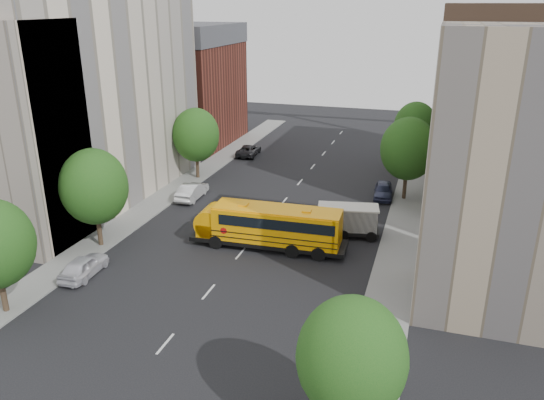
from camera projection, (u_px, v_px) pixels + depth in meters
The scene contains 22 objects.
ground at pixel (249, 243), 42.37m from camera, with size 120.00×120.00×0.00m, color black.
sidewalk_left at pixel (153, 205), 50.05m from camera, with size 3.00×80.00×0.12m, color slate.
sidewalk_right at pixel (401, 236), 43.58m from camera, with size 3.00×80.00×0.12m, color slate.
lane_markings at pixel (284, 201), 51.30m from camera, with size 0.15×64.00×0.01m, color silver.
building_left_cream at pixel (88, 95), 49.29m from camera, with size 10.00×26.00×20.00m, color beige.
building_left_redbrick at pixel (192, 95), 70.17m from camera, with size 10.00×15.00×13.00m, color maroon.
building_left_near at pixel (6, 136), 40.44m from camera, with size 10.00×7.00×17.00m, color #C5B099.
building_right_near at pixel (516, 181), 30.30m from camera, with size 10.00×7.00×17.00m, color tan.
building_right_far at pixel (489, 101), 52.01m from camera, with size 10.00×22.00×18.00m, color #C5B099.
building_right_sidewall at pixel (498, 124), 42.19m from camera, with size 10.10×0.30×18.00m, color brown.
street_tree_1 at pixel (94, 187), 40.16m from camera, with size 5.12×5.12×7.90m.
street_tree_2 at pixel (196, 135), 56.28m from camera, with size 4.99×4.99×7.71m.
street_tree_3 at pixel (352, 358), 21.64m from camera, with size 4.61×4.61×7.11m.
street_tree_4 at pixel (408, 149), 50.00m from camera, with size 5.25×5.25×8.10m.
street_tree_5 at pixel (415, 126), 60.85m from camera, with size 4.86×4.86×7.51m.
school_bus at pixel (267, 225), 40.98m from camera, with size 12.35×3.47×3.45m.
safari_truck at pixel (342, 220), 43.29m from camera, with size 6.36×3.24×2.60m.
parked_car_0 at pixel (84, 266), 37.08m from camera, with size 1.77×4.40×1.50m, color silver.
parked_car_1 at pixel (192, 191), 51.69m from camera, with size 1.67×4.78×1.57m, color silver.
parked_car_2 at pixel (249, 150), 66.28m from camera, with size 2.28×4.95×1.37m, color black.
parked_car_4 at pixel (383, 190), 51.94m from camera, with size 1.77×4.39×1.49m, color #2E3351.
parked_car_5 at pixel (395, 160), 62.15m from camera, with size 1.34×3.85×1.27m, color gray.
Camera 1 is at (13.30, -36.15, 18.09)m, focal length 35.00 mm.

